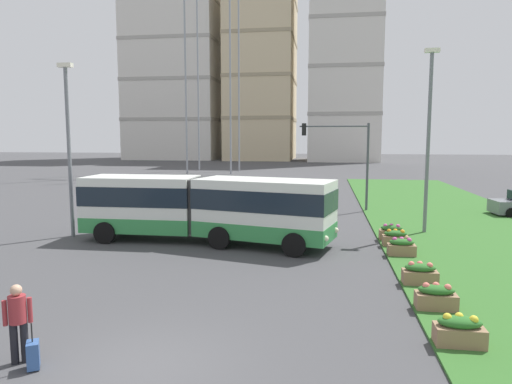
% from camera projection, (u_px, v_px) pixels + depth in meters
% --- Properties ---
extents(ground_plane, '(260.00, 260.00, 0.00)m').
position_uv_depth(ground_plane, '(141.00, 368.00, 9.66)').
color(ground_plane, '#424244').
extents(articulated_bus, '(11.91, 4.06, 3.00)m').
position_uv_depth(articulated_bus, '(205.00, 207.00, 21.10)').
color(articulated_bus, silver).
rests_on(articulated_bus, ground).
extents(car_silver_hatch, '(4.58, 2.42, 1.58)m').
position_uv_depth(car_silver_hatch, '(188.00, 194.00, 33.29)').
color(car_silver_hatch, '#B7BABF').
rests_on(car_silver_hatch, ground).
extents(pedestrian_crossing, '(0.51, 0.36, 1.74)m').
position_uv_depth(pedestrian_crossing, '(18.00, 318.00, 9.79)').
color(pedestrian_crossing, black).
rests_on(pedestrian_crossing, ground).
extents(rolling_suitcase, '(0.39, 0.43, 0.97)m').
position_uv_depth(rolling_suitcase, '(33.00, 355.00, 9.61)').
color(rolling_suitcase, '#335693').
rests_on(rolling_suitcase, ground).
extents(flower_planter_0, '(1.10, 0.56, 0.74)m').
position_uv_depth(flower_planter_0, '(459.00, 330.00, 10.55)').
color(flower_planter_0, '#937051').
rests_on(flower_planter_0, grass_median).
extents(flower_planter_1, '(1.10, 0.56, 0.74)m').
position_uv_depth(flower_planter_1, '(436.00, 297.00, 12.78)').
color(flower_planter_1, '#937051').
rests_on(flower_planter_1, grass_median).
extents(flower_planter_2, '(1.10, 0.56, 0.74)m').
position_uv_depth(flower_planter_2, '(420.00, 273.00, 14.97)').
color(flower_planter_2, '#937051').
rests_on(flower_planter_2, grass_median).
extents(flower_planter_3, '(1.10, 0.56, 0.74)m').
position_uv_depth(flower_planter_3, '(402.00, 247.00, 18.62)').
color(flower_planter_3, '#937051').
rests_on(flower_planter_3, grass_median).
extents(flower_planter_4, '(1.10, 0.56, 0.74)m').
position_uv_depth(flower_planter_4, '(395.00, 238.00, 20.28)').
color(flower_planter_4, '#937051').
rests_on(flower_planter_4, grass_median).
extents(flower_planter_5, '(1.10, 0.56, 0.74)m').
position_uv_depth(flower_planter_5, '(391.00, 232.00, 21.51)').
color(flower_planter_5, '#937051').
rests_on(flower_planter_5, grass_median).
extents(traffic_light_far_right, '(4.54, 0.28, 5.77)m').
position_uv_depth(traffic_light_far_right, '(344.00, 150.00, 30.05)').
color(traffic_light_far_right, '#474C51').
rests_on(traffic_light_far_right, ground).
extents(streetlight_left, '(0.70, 0.28, 8.34)m').
position_uv_depth(streetlight_left, '(69.00, 142.00, 22.11)').
color(streetlight_left, slate).
rests_on(streetlight_left, ground).
extents(streetlight_median, '(0.70, 0.28, 9.13)m').
position_uv_depth(streetlight_median, '(429.00, 134.00, 22.66)').
color(streetlight_median, slate).
rests_on(streetlight_median, ground).
extents(apartment_tower_west, '(20.12, 18.21, 50.53)m').
position_uv_depth(apartment_tower_west, '(176.00, 46.00, 103.42)').
color(apartment_tower_west, silver).
rests_on(apartment_tower_west, ground).
extents(apartment_tower_westcentre, '(14.26, 19.87, 42.72)m').
position_uv_depth(apartment_tower_westcentre, '(262.00, 62.00, 100.86)').
color(apartment_tower_westcentre, beige).
rests_on(apartment_tower_westcentre, ground).
extents(apartment_tower_centre, '(14.27, 14.38, 54.59)m').
position_uv_depth(apartment_tower_centre, '(345.00, 26.00, 92.73)').
color(apartment_tower_centre, silver).
rests_on(apartment_tower_centre, ground).
extents(transmission_pylon, '(9.00, 6.24, 36.94)m').
position_uv_depth(transmission_pylon, '(213.00, 25.00, 61.93)').
color(transmission_pylon, gray).
rests_on(transmission_pylon, ground).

